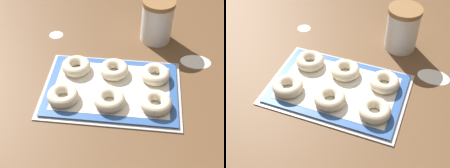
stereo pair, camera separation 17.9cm
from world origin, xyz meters
The scene contains 12 objects.
ground_plane centered at (0.00, 0.00, 0.00)m, with size 2.80×2.80×0.00m, color brown.
baking_tray centered at (0.00, 0.01, 0.00)m, with size 0.44×0.30×0.01m.
baking_mat centered at (0.00, 0.01, 0.01)m, with size 0.42×0.28×0.00m.
bagel_front_left centered at (-0.14, -0.06, 0.03)m, with size 0.10×0.10×0.03m.
bagel_front_center centered at (0.00, -0.06, 0.03)m, with size 0.10×0.10×0.03m.
bagel_front_right centered at (0.14, -0.06, 0.03)m, with size 0.10×0.10×0.03m.
bagel_back_left centered at (-0.13, 0.08, 0.03)m, with size 0.10×0.10×0.03m.
bagel_back_center centered at (0.00, 0.08, 0.03)m, with size 0.10×0.10×0.03m.
bagel_back_right centered at (0.14, 0.07, 0.03)m, with size 0.10×0.10×0.03m.
flour_canister centered at (0.14, 0.30, 0.08)m, with size 0.12×0.12×0.16m.
flour_patch_near centered at (-0.25, 0.29, 0.00)m, with size 0.05×0.05×0.00m.
flour_patch_far centered at (0.28, 0.18, 0.00)m, with size 0.11×0.08×0.00m.
Camera 2 is at (0.25, -0.66, 0.73)m, focal length 50.00 mm.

